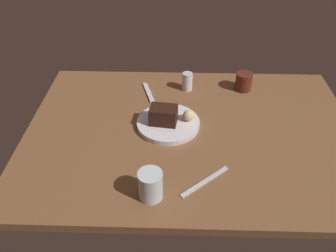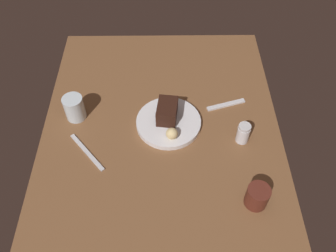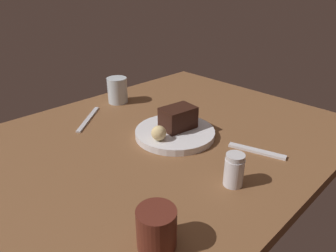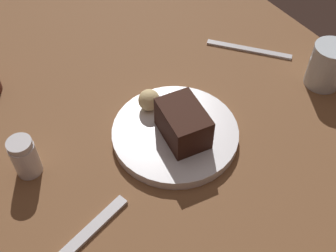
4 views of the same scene
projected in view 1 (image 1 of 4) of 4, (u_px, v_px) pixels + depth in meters
dining_table at (191, 134)px, 126.00cm from camera, size 120.00×84.00×3.00cm
dessert_plate at (168, 123)px, 126.74cm from camera, size 23.10×23.10×1.91cm
chocolate_cake_slice at (163, 115)px, 123.84cm from camera, size 10.51×8.00×6.37cm
bread_roll at (188, 116)px, 125.52cm from camera, size 4.11×4.11×4.11cm
salt_shaker at (187, 82)px, 144.58cm from camera, size 4.37×4.37×7.72cm
water_glass at (150, 185)px, 98.29cm from camera, size 7.20×7.20×9.24cm
coffee_cup at (244, 82)px, 144.68cm from camera, size 6.93×6.93×7.49cm
dessert_spoon at (149, 93)px, 144.27cm from camera, size 6.11×14.87×0.70cm
butter_knife at (205, 181)px, 105.21cm from camera, size 15.38×13.38×0.50cm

